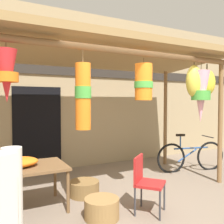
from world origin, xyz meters
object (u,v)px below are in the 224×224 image
(display_table, at_px, (21,171))
(wicker_basket_by_table, at_px, (84,188))
(wicker_basket_spare, at_px, (102,208))
(folding_chair, at_px, (145,179))
(parked_bicycle, at_px, (191,156))
(flower_heap_on_table, at_px, (18,162))

(display_table, xyz_separation_m, wicker_basket_by_table, (1.07, 0.15, -0.49))
(display_table, bearing_deg, wicker_basket_spare, -38.10)
(display_table, distance_m, folding_chair, 1.86)
(wicker_basket_spare, bearing_deg, parked_bicycle, 21.91)
(wicker_basket_by_table, xyz_separation_m, wicker_basket_spare, (-0.09, -0.92, 0.02))
(wicker_basket_by_table, bearing_deg, parked_bicycle, 5.18)
(flower_heap_on_table, height_order, folding_chair, folding_chair)
(wicker_basket_spare, bearing_deg, flower_heap_on_table, 142.92)
(flower_heap_on_table, height_order, wicker_basket_by_table, flower_heap_on_table)
(wicker_basket_by_table, bearing_deg, wicker_basket_spare, -95.77)
(display_table, distance_m, flower_heap_on_table, 0.14)
(wicker_basket_by_table, distance_m, wicker_basket_spare, 0.92)
(display_table, xyz_separation_m, folding_chair, (1.63, -0.89, -0.11))
(display_table, bearing_deg, flower_heap_on_table, 173.07)
(display_table, height_order, wicker_basket_spare, display_table)
(display_table, distance_m, parked_bicycle, 3.91)
(folding_chair, distance_m, wicker_basket_by_table, 1.24)
(wicker_basket_by_table, relative_size, wicker_basket_spare, 1.07)
(display_table, height_order, wicker_basket_by_table, display_table)
(wicker_basket_by_table, bearing_deg, flower_heap_on_table, -172.58)
(display_table, height_order, folding_chair, folding_chair)
(wicker_basket_spare, relative_size, parked_bicycle, 0.29)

